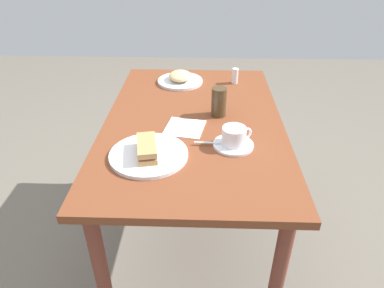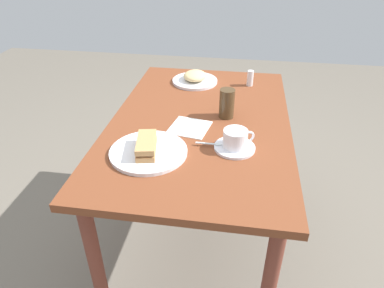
% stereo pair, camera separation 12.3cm
% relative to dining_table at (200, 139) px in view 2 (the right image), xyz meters
% --- Properties ---
extents(ground_plane, '(6.00, 6.00, 0.00)m').
position_rel_dining_table_xyz_m(ground_plane, '(0.00, 0.00, -0.64)').
color(ground_plane, '#6C6458').
extents(dining_table, '(1.17, 0.74, 0.74)m').
position_rel_dining_table_xyz_m(dining_table, '(0.00, 0.00, 0.00)').
color(dining_table, brown).
rests_on(dining_table, ground_plane).
extents(sandwich_plate, '(0.28, 0.28, 0.01)m').
position_rel_dining_table_xyz_m(sandwich_plate, '(0.28, -0.15, 0.10)').
color(sandwich_plate, white).
rests_on(sandwich_plate, dining_table).
extents(sandwich_front, '(0.16, 0.09, 0.05)m').
position_rel_dining_table_xyz_m(sandwich_front, '(0.29, -0.15, 0.13)').
color(sandwich_front, tan).
rests_on(sandwich_front, sandwich_plate).
extents(coffee_saucer, '(0.15, 0.15, 0.01)m').
position_rel_dining_table_xyz_m(coffee_saucer, '(0.20, 0.15, 0.10)').
color(coffee_saucer, white).
rests_on(coffee_saucer, dining_table).
extents(coffee_cup, '(0.09, 0.11, 0.07)m').
position_rel_dining_table_xyz_m(coffee_cup, '(0.20, 0.16, 0.14)').
color(coffee_cup, white).
rests_on(coffee_cup, coffee_saucer).
extents(spoon, '(0.02, 0.10, 0.01)m').
position_rel_dining_table_xyz_m(spoon, '(0.20, 0.07, 0.11)').
color(spoon, silver).
rests_on(spoon, coffee_saucer).
extents(side_plate, '(0.23, 0.23, 0.01)m').
position_rel_dining_table_xyz_m(side_plate, '(-0.40, -0.08, 0.10)').
color(side_plate, white).
rests_on(side_plate, dining_table).
extents(side_food_pile, '(0.14, 0.12, 0.04)m').
position_rel_dining_table_xyz_m(side_food_pile, '(-0.40, -0.08, 0.13)').
color(side_food_pile, '#D7BC7F').
rests_on(side_food_pile, side_plate).
extents(napkin, '(0.18, 0.18, 0.00)m').
position_rel_dining_table_xyz_m(napkin, '(0.08, -0.03, 0.10)').
color(napkin, white).
rests_on(napkin, dining_table).
extents(salt_shaker, '(0.03, 0.03, 0.08)m').
position_rel_dining_table_xyz_m(salt_shaker, '(-0.40, 0.20, 0.14)').
color(salt_shaker, silver).
rests_on(salt_shaker, dining_table).
extents(drinking_glass, '(0.06, 0.06, 0.12)m').
position_rel_dining_table_xyz_m(drinking_glass, '(-0.04, 0.11, 0.16)').
color(drinking_glass, '#47341E').
rests_on(drinking_glass, dining_table).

